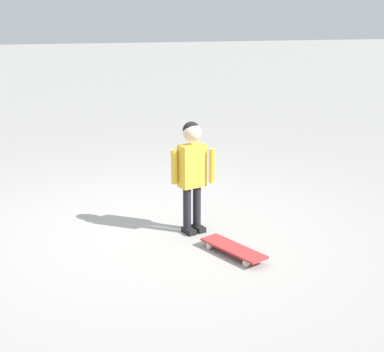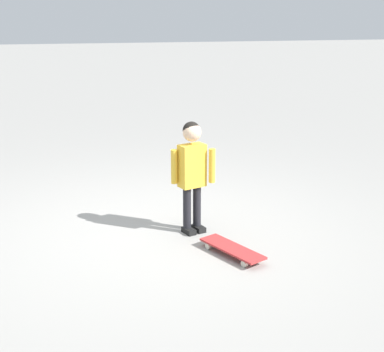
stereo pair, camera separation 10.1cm
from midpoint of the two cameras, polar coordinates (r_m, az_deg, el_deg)
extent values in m
plane|color=gray|center=(5.57, -4.58, -5.50)|extent=(50.00, 50.00, 0.00)
cylinder|color=black|center=(5.52, -0.05, -2.99)|extent=(0.08, 0.08, 0.42)
cube|color=black|center=(5.57, 0.12, -5.16)|extent=(0.17, 0.13, 0.05)
cylinder|color=black|center=(5.46, -1.01, -3.21)|extent=(0.08, 0.08, 0.42)
cube|color=black|center=(5.52, -0.83, -5.39)|extent=(0.17, 0.13, 0.05)
cube|color=gold|center=(5.36, -0.54, 1.02)|extent=(0.22, 0.27, 0.40)
cylinder|color=gold|center=(5.37, 1.43, 1.03)|extent=(0.06, 0.06, 0.32)
cylinder|color=gold|center=(5.33, -2.29, 0.92)|extent=(0.06, 0.06, 0.32)
sphere|color=beige|center=(5.29, -0.55, 4.31)|extent=(0.17, 0.17, 0.17)
sphere|color=black|center=(5.29, -0.61, 4.48)|extent=(0.16, 0.16, 0.16)
cube|color=#B22D2D|center=(5.06, 3.51, -7.06)|extent=(0.67, 0.48, 0.02)
cube|color=#B7B7BC|center=(4.92, 5.35, -8.03)|extent=(0.08, 0.11, 0.02)
cube|color=#B7B7BC|center=(5.22, 1.77, -6.41)|extent=(0.08, 0.11, 0.02)
cylinder|color=beige|center=(4.98, 5.96, -8.03)|extent=(0.06, 0.05, 0.06)
cylinder|color=beige|center=(4.88, 4.71, -8.52)|extent=(0.06, 0.05, 0.06)
cylinder|color=beige|center=(5.28, 2.38, -6.44)|extent=(0.06, 0.05, 0.06)
cylinder|color=beige|center=(5.19, 1.14, -6.86)|extent=(0.06, 0.05, 0.06)
camera|label=1|loc=(0.05, -90.54, -0.16)|focal=54.51mm
camera|label=2|loc=(0.05, 89.46, 0.16)|focal=54.51mm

